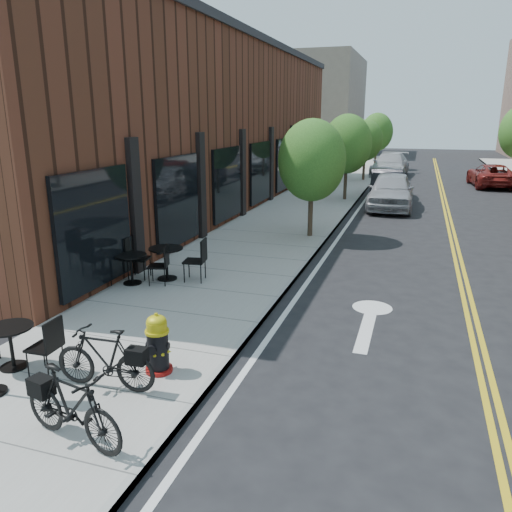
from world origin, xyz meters
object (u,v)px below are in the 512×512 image
(fire_hydrant, at_px, (158,344))
(bicycle_right, at_px, (72,407))
(parked_car_a, at_px, (391,191))
(parked_car_b, at_px, (386,184))
(parked_car_c, at_px, (390,165))
(bistro_set_b, at_px, (166,259))
(bistro_set_c, at_px, (131,265))
(parked_car_far, at_px, (492,175))
(bicycle_left, at_px, (105,358))
(bistro_set_a, at_px, (11,341))

(fire_hydrant, relative_size, bicycle_right, 0.60)
(bicycle_right, bearing_deg, parked_car_a, 3.82)
(parked_car_b, height_order, parked_car_c, parked_car_c)
(bistro_set_b, xyz_separation_m, bistro_set_c, (-0.63, -0.56, -0.05))
(parked_car_far, bearing_deg, bicycle_left, 68.18)
(parked_car_a, bearing_deg, bistro_set_a, -106.41)
(parked_car_a, bearing_deg, bistro_set_c, -112.74)
(parked_car_b, bearing_deg, bistro_set_a, -106.68)
(bistro_set_c, bearing_deg, parked_car_c, 64.05)
(bicycle_left, relative_size, bicycle_right, 0.97)
(bicycle_left, bearing_deg, bistro_set_a, -95.39)
(bicycle_left, height_order, parked_car_c, parked_car_c)
(bicycle_right, bearing_deg, parked_car_c, 8.58)
(parked_car_a, bearing_deg, bistro_set_b, -111.10)
(parked_car_b, bearing_deg, bicycle_left, -101.70)
(fire_hydrant, height_order, bicycle_right, bicycle_right)
(bistro_set_b, relative_size, bistro_set_c, 1.10)
(bicycle_right, relative_size, bistro_set_a, 0.97)
(parked_car_far, bearing_deg, bistro_set_c, 60.23)
(bicycle_left, distance_m, parked_car_b, 20.23)
(fire_hydrant, xyz_separation_m, parked_car_far, (7.66, 25.67, 0.07))
(bicycle_left, height_order, parked_car_far, parked_car_far)
(parked_car_far, bearing_deg, parked_car_c, -35.57)
(parked_car_b, bearing_deg, parked_car_c, 88.18)
(parked_car_a, distance_m, parked_car_c, 12.72)
(fire_hydrant, height_order, bistro_set_a, fire_hydrant)
(parked_car_a, distance_m, parked_car_far, 10.48)
(parked_car_a, xyz_separation_m, parked_car_b, (-0.38, 2.84, -0.09))
(bicycle_left, xyz_separation_m, parked_car_c, (2.20, 29.91, 0.18))
(fire_hydrant, xyz_separation_m, bicycle_left, (-0.49, -0.68, 0.01))
(bistro_set_c, xyz_separation_m, parked_car_a, (5.20, 12.92, 0.21))
(bistro_set_c, relative_size, parked_car_c, 0.33)
(bicycle_right, distance_m, parked_car_c, 31.18)
(bistro_set_c, bearing_deg, bicycle_right, -81.21)
(bistro_set_c, bearing_deg, fire_hydrant, -69.56)
(bicycle_right, height_order, parked_car_a, parked_car_a)
(bistro_set_a, height_order, parked_car_b, parked_car_b)
(bistro_set_b, height_order, parked_car_a, parked_car_a)
(bistro_set_b, relative_size, parked_car_far, 0.41)
(parked_car_a, bearing_deg, parked_car_c, 92.79)
(bistro_set_b, height_order, bistro_set_c, bistro_set_b)
(bicycle_left, xyz_separation_m, bistro_set_a, (-1.78, 0.08, -0.02))
(bistro_set_a, relative_size, bistro_set_b, 0.86)
(bistro_set_c, distance_m, parked_car_a, 13.93)
(bistro_set_a, bearing_deg, parked_car_b, 76.03)
(bicycle_left, distance_m, parked_car_far, 27.58)
(fire_hydrant, relative_size, parked_car_c, 0.18)
(fire_hydrant, xyz_separation_m, parked_car_b, (2.13, 19.37, 0.13))
(bicycle_left, relative_size, bistro_set_a, 0.94)
(fire_hydrant, xyz_separation_m, bicycle_right, (-0.12, -1.90, 0.03))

